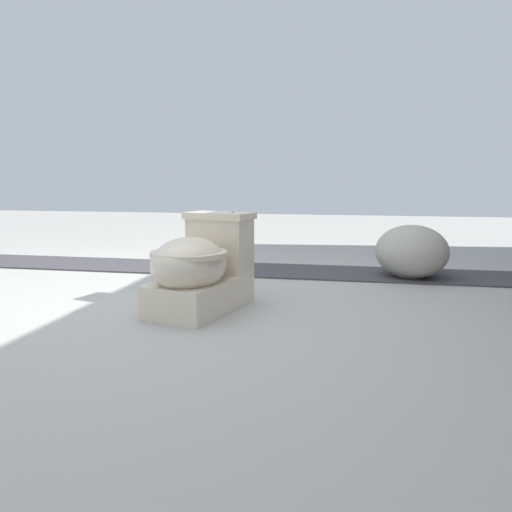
# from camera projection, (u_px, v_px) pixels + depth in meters

# --- Properties ---
(ground_plane) EXTENTS (14.00, 14.00, 0.00)m
(ground_plane) POSITION_uv_depth(u_px,v_px,m) (152.00, 310.00, 2.65)
(ground_plane) COLOR #A8A59E
(gravel_strip) EXTENTS (0.56, 8.00, 0.01)m
(gravel_strip) POSITION_uv_depth(u_px,v_px,m) (278.00, 271.00, 3.73)
(gravel_strip) COLOR #423F44
(gravel_strip) RESTS_ON ground
(toilet) EXTENTS (0.70, 0.52, 0.52)m
(toilet) POSITION_uv_depth(u_px,v_px,m) (200.00, 269.00, 2.61)
(toilet) COLOR beige
(toilet) RESTS_ON ground
(boulder_near) EXTENTS (0.27, 0.32, 0.19)m
(boulder_near) POSITION_uv_depth(u_px,v_px,m) (411.00, 265.00, 3.43)
(boulder_near) COLOR #ADA899
(boulder_near) RESTS_ON ground
(boulder_far) EXTENTS (0.70, 0.70, 0.37)m
(boulder_far) POSITION_uv_depth(u_px,v_px,m) (412.00, 252.00, 3.46)
(boulder_far) COLOR #ADA899
(boulder_far) RESTS_ON ground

